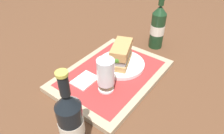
# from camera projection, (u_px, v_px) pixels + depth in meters

# --- Properties ---
(ground_plane) EXTENTS (3.00, 3.00, 0.00)m
(ground_plane) POSITION_uv_depth(u_px,v_px,m) (112.00, 77.00, 0.81)
(ground_plane) COLOR brown
(tray) EXTENTS (0.44, 0.32, 0.02)m
(tray) POSITION_uv_depth(u_px,v_px,m) (112.00, 75.00, 0.81)
(tray) COLOR tan
(tray) RESTS_ON ground_plane
(placemat) EXTENTS (0.38, 0.27, 0.00)m
(placemat) POSITION_uv_depth(u_px,v_px,m) (112.00, 73.00, 0.80)
(placemat) COLOR #9E2D2D
(placemat) RESTS_ON tray
(plate) EXTENTS (0.19, 0.19, 0.01)m
(plate) POSITION_uv_depth(u_px,v_px,m) (120.00, 64.00, 0.84)
(plate) COLOR white
(plate) RESTS_ON placemat
(sandwich) EXTENTS (0.14, 0.11, 0.08)m
(sandwich) POSITION_uv_depth(u_px,v_px,m) (120.00, 54.00, 0.80)
(sandwich) COLOR tan
(sandwich) RESTS_ON plate
(beer_glass) EXTENTS (0.06, 0.06, 0.12)m
(beer_glass) POSITION_uv_depth(u_px,v_px,m) (106.00, 74.00, 0.69)
(beer_glass) COLOR silver
(beer_glass) RESTS_ON placemat
(napkin_folded) EXTENTS (0.09, 0.07, 0.01)m
(napkin_folded) POSITION_uv_depth(u_px,v_px,m) (85.00, 80.00, 0.76)
(napkin_folded) COLOR white
(napkin_folded) RESTS_ON placemat
(beer_bottle) EXTENTS (0.07, 0.07, 0.27)m
(beer_bottle) POSITION_uv_depth(u_px,v_px,m) (71.00, 122.00, 0.51)
(beer_bottle) COLOR black
(beer_bottle) RESTS_ON ground_plane
(second_bottle) EXTENTS (0.07, 0.07, 0.27)m
(second_bottle) POSITION_uv_depth(u_px,v_px,m) (158.00, 26.00, 0.93)
(second_bottle) COLOR #19381E
(second_bottle) RESTS_ON ground_plane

